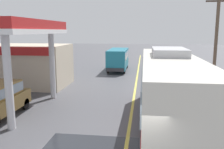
% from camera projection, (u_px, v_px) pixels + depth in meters
% --- Properties ---
extents(ground, '(120.00, 120.00, 0.00)m').
position_uv_depth(ground, '(138.00, 73.00, 26.46)').
color(ground, '#4C4C51').
extents(lane_divider_stripe, '(0.16, 50.00, 0.01)m').
position_uv_depth(lane_divider_stripe, '(136.00, 83.00, 21.58)').
color(lane_divider_stripe, '#D8CC4C').
rests_on(lane_divider_stripe, ground).
extents(coach_bus_main, '(2.60, 11.04, 3.69)m').
position_uv_depth(coach_bus_main, '(170.00, 92.00, 11.28)').
color(coach_bus_main, silver).
rests_on(coach_bus_main, ground).
extents(gas_station_roadside, '(9.10, 11.95, 5.10)m').
position_uv_depth(gas_station_roadside, '(12.00, 57.00, 18.22)').
color(gas_station_roadside, '#B21E1E').
rests_on(gas_station_roadside, ground).
extents(minibus_opposing_lane, '(2.04, 6.13, 2.44)m').
position_uv_depth(minibus_opposing_lane, '(118.00, 58.00, 28.12)').
color(minibus_opposing_lane, teal).
rests_on(minibus_opposing_lane, ground).
extents(utility_pole_roadside, '(1.80, 0.24, 7.22)m').
position_uv_depth(utility_pole_roadside, '(216.00, 41.00, 18.03)').
color(utility_pole_roadside, brown).
rests_on(utility_pole_roadside, ground).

